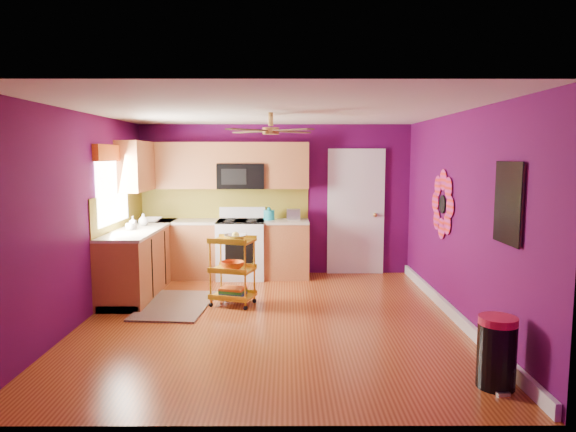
{
  "coord_description": "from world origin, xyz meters",
  "views": [
    {
      "loc": [
        0.19,
        -6.07,
        1.98
      ],
      "look_at": [
        0.21,
        0.4,
        1.22
      ],
      "focal_mm": 32.0,
      "sensor_mm": 36.0,
      "label": 1
    }
  ],
  "objects": [
    {
      "name": "ground",
      "position": [
        0.0,
        0.0,
        0.0
      ],
      "size": [
        5.0,
        5.0,
        0.0
      ],
      "primitive_type": "plane",
      "color": "maroon",
      "rests_on": "ground"
    },
    {
      "name": "room_envelope",
      "position": [
        0.03,
        0.0,
        1.63
      ],
      "size": [
        4.54,
        5.04,
        2.52
      ],
      "color": "#4F0946",
      "rests_on": "ground"
    },
    {
      "name": "lower_cabinets",
      "position": [
        -1.35,
        1.82,
        0.43
      ],
      "size": [
        2.81,
        2.31,
        0.94
      ],
      "color": "brown",
      "rests_on": "ground"
    },
    {
      "name": "electric_range",
      "position": [
        -0.55,
        2.17,
        0.48
      ],
      "size": [
        0.76,
        0.66,
        1.13
      ],
      "color": "white",
      "rests_on": "ground"
    },
    {
      "name": "upper_cabinetry",
      "position": [
        -1.24,
        2.17,
        1.8
      ],
      "size": [
        2.8,
        2.3,
        1.26
      ],
      "color": "brown",
      "rests_on": "ground"
    },
    {
      "name": "left_window",
      "position": [
        -2.22,
        1.05,
        1.74
      ],
      "size": [
        0.08,
        1.35,
        1.08
      ],
      "color": "white",
      "rests_on": "ground"
    },
    {
      "name": "panel_door",
      "position": [
        1.35,
        2.47,
        1.02
      ],
      "size": [
        0.95,
        0.11,
        2.15
      ],
      "color": "white",
      "rests_on": "ground"
    },
    {
      "name": "right_wall_art",
      "position": [
        2.23,
        -0.34,
        1.44
      ],
      "size": [
        0.04,
        2.74,
        1.04
      ],
      "color": "black",
      "rests_on": "ground"
    },
    {
      "name": "ceiling_fan",
      "position": [
        0.0,
        0.2,
        2.29
      ],
      "size": [
        1.01,
        1.01,
        0.26
      ],
      "color": "#BF8C3F",
      "rests_on": "ground"
    },
    {
      "name": "shag_rug",
      "position": [
        -1.28,
        0.55,
        0.01
      ],
      "size": [
        0.96,
        1.46,
        0.02
      ],
      "primitive_type": "cube",
      "rotation": [
        0.0,
        0.0,
        -0.08
      ],
      "color": "black",
      "rests_on": "ground"
    },
    {
      "name": "rolling_cart",
      "position": [
        -0.52,
        0.59,
        0.51
      ],
      "size": [
        0.64,
        0.54,
        0.99
      ],
      "color": "gold",
      "rests_on": "ground"
    },
    {
      "name": "trash_can",
      "position": [
        1.99,
        -1.86,
        0.31
      ],
      "size": [
        0.37,
        0.38,
        0.62
      ],
      "color": "black",
      "rests_on": "ground"
    },
    {
      "name": "teal_kettle",
      "position": [
        -0.1,
        2.25,
        1.02
      ],
      "size": [
        0.18,
        0.18,
        0.21
      ],
      "color": "teal",
      "rests_on": "lower_cabinets"
    },
    {
      "name": "toaster",
      "position": [
        0.3,
        2.23,
        1.03
      ],
      "size": [
        0.22,
        0.15,
        0.18
      ],
      "primitive_type": "cube",
      "color": "beige",
      "rests_on": "lower_cabinets"
    },
    {
      "name": "soap_bottle_a",
      "position": [
        -2.02,
        1.22,
        1.03
      ],
      "size": [
        0.08,
        0.08,
        0.18
      ],
      "primitive_type": "imported",
      "color": "#EA3F72",
      "rests_on": "lower_cabinets"
    },
    {
      "name": "soap_bottle_b",
      "position": [
        -1.96,
        1.56,
        1.03
      ],
      "size": [
        0.14,
        0.14,
        0.19
      ],
      "primitive_type": "imported",
      "color": "white",
      "rests_on": "lower_cabinets"
    },
    {
      "name": "counter_dish",
      "position": [
        -1.93,
        1.99,
        0.98
      ],
      "size": [
        0.29,
        0.29,
        0.07
      ],
      "primitive_type": "imported",
      "color": "white",
      "rests_on": "lower_cabinets"
    },
    {
      "name": "counter_cup",
      "position": [
        -2.02,
        1.08,
        0.99
      ],
      "size": [
        0.13,
        0.13,
        0.1
      ],
      "primitive_type": "imported",
      "color": "white",
      "rests_on": "lower_cabinets"
    }
  ]
}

